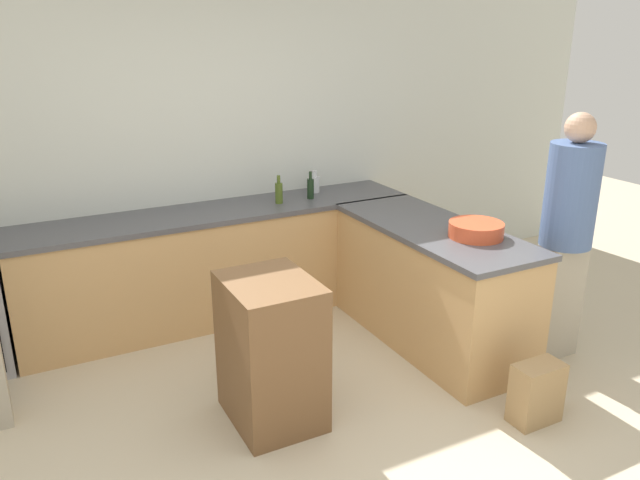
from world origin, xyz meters
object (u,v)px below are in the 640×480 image
at_px(vinegar_bottle_clear, 315,184).
at_px(wine_bottle_dark, 310,188).
at_px(island_table, 271,351).
at_px(paper_bag, 536,393).
at_px(mixing_bowl, 476,230).
at_px(person_at_peninsula, 566,230).
at_px(olive_oil_bottle, 279,192).

height_order(vinegar_bottle_clear, wine_bottle_dark, wine_bottle_dark).
height_order(island_table, paper_bag, island_table).
height_order(mixing_bowl, person_at_peninsula, person_at_peninsula).
bearing_deg(island_table, mixing_bowl, 2.01).
xyz_separation_m(island_table, mixing_bowl, (1.55, 0.05, 0.50)).
height_order(island_table, vinegar_bottle_clear, vinegar_bottle_clear).
xyz_separation_m(island_table, wine_bottle_dark, (1.00, 1.46, 0.54)).
height_order(mixing_bowl, wine_bottle_dark, wine_bottle_dark).
height_order(island_table, wine_bottle_dark, wine_bottle_dark).
bearing_deg(person_at_peninsula, mixing_bowl, 154.66).
xyz_separation_m(olive_oil_bottle, paper_bag, (0.67, -2.22, -0.80)).
distance_m(island_table, olive_oil_bottle, 1.70).
bearing_deg(person_at_peninsula, vinegar_bottle_clear, 118.26).
xyz_separation_m(olive_oil_bottle, person_at_peninsula, (1.40, -1.66, -0.05)).
distance_m(mixing_bowl, person_at_peninsula, 0.62).
distance_m(mixing_bowl, wine_bottle_dark, 1.51).
relative_size(wine_bottle_dark, person_at_peninsula, 0.13).
bearing_deg(paper_bag, island_table, 151.02).
bearing_deg(paper_bag, person_at_peninsula, 37.11).
relative_size(mixing_bowl, paper_bag, 0.97).
relative_size(olive_oil_bottle, person_at_peninsula, 0.13).
relative_size(wine_bottle_dark, paper_bag, 0.60).
xyz_separation_m(wine_bottle_dark, person_at_peninsula, (1.11, -1.68, -0.05)).
height_order(island_table, olive_oil_bottle, olive_oil_bottle).
bearing_deg(olive_oil_bottle, mixing_bowl, -59.01).
xyz_separation_m(mixing_bowl, paper_bag, (-0.17, -0.82, -0.76)).
height_order(olive_oil_bottle, paper_bag, olive_oil_bottle).
xyz_separation_m(vinegar_bottle_clear, person_at_peninsula, (0.99, -1.84, -0.03)).
bearing_deg(mixing_bowl, vinegar_bottle_clear, 105.12).
bearing_deg(wine_bottle_dark, person_at_peninsula, -56.39).
relative_size(person_at_peninsula, paper_bag, 4.56).
height_order(island_table, person_at_peninsula, person_at_peninsula).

